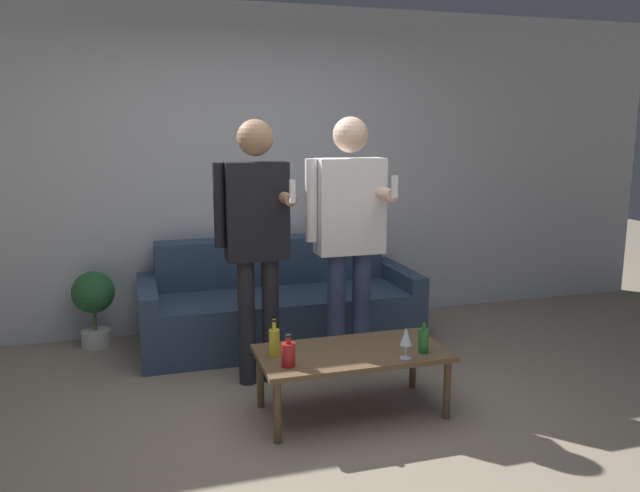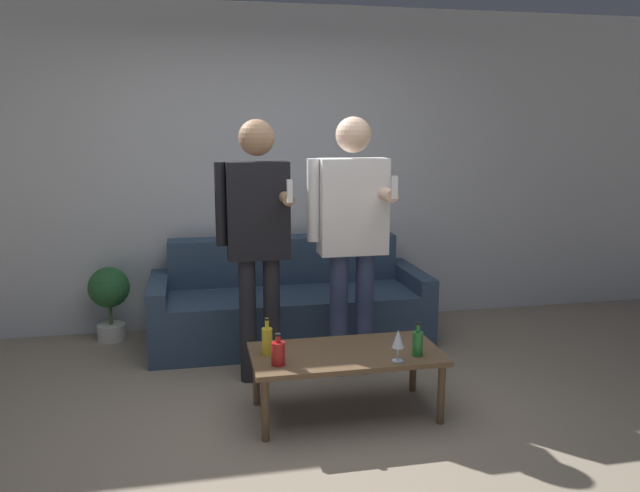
{
  "view_description": "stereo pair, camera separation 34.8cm",
  "coord_description": "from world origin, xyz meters",
  "px_view_note": "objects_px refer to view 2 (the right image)",
  "views": [
    {
      "loc": [
        -0.89,
        -3.05,
        1.71
      ],
      "look_at": [
        0.24,
        0.74,
        0.95
      ],
      "focal_mm": 35.0,
      "sensor_mm": 36.0,
      "label": 1
    },
    {
      "loc": [
        -0.56,
        -3.14,
        1.71
      ],
      "look_at": [
        0.24,
        0.74,
        0.95
      ],
      "focal_mm": 35.0,
      "sensor_mm": 36.0,
      "label": 2
    }
  ],
  "objects_px": {
    "coffee_table": "(346,358)",
    "person_standing_left": "(258,228)",
    "couch": "(289,304)",
    "person_standing_right": "(352,227)",
    "bottle_orange": "(278,352)"
  },
  "relations": [
    {
      "from": "coffee_table",
      "to": "person_standing_left",
      "type": "height_order",
      "value": "person_standing_left"
    },
    {
      "from": "couch",
      "to": "person_standing_right",
      "type": "distance_m",
      "value": 1.14
    },
    {
      "from": "coffee_table",
      "to": "couch",
      "type": "bearing_deg",
      "value": 95.02
    },
    {
      "from": "bottle_orange",
      "to": "couch",
      "type": "bearing_deg",
      "value": 79.06
    },
    {
      "from": "coffee_table",
      "to": "person_standing_right",
      "type": "distance_m",
      "value": 0.94
    },
    {
      "from": "couch",
      "to": "person_standing_right",
      "type": "xyz_separation_m",
      "value": [
        0.31,
        -0.8,
        0.75
      ]
    },
    {
      "from": "bottle_orange",
      "to": "person_standing_right",
      "type": "xyz_separation_m",
      "value": [
        0.61,
        0.74,
        0.58
      ]
    },
    {
      "from": "bottle_orange",
      "to": "person_standing_right",
      "type": "distance_m",
      "value": 1.12
    },
    {
      "from": "couch",
      "to": "bottle_orange",
      "type": "xyz_separation_m",
      "value": [
        -0.3,
        -1.54,
        0.18
      ]
    },
    {
      "from": "person_standing_left",
      "to": "bottle_orange",
      "type": "bearing_deg",
      "value": -88.02
    },
    {
      "from": "coffee_table",
      "to": "person_standing_right",
      "type": "xyz_separation_m",
      "value": [
        0.19,
        0.61,
        0.69
      ]
    },
    {
      "from": "couch",
      "to": "person_standing_left",
      "type": "xyz_separation_m",
      "value": [
        -0.32,
        -0.79,
        0.76
      ]
    },
    {
      "from": "couch",
      "to": "person_standing_left",
      "type": "distance_m",
      "value": 1.15
    },
    {
      "from": "couch",
      "to": "person_standing_right",
      "type": "height_order",
      "value": "person_standing_right"
    },
    {
      "from": "person_standing_left",
      "to": "person_standing_right",
      "type": "height_order",
      "value": "person_standing_right"
    }
  ]
}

